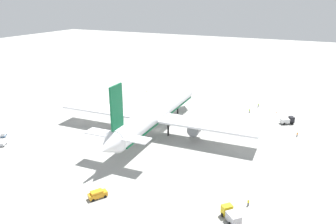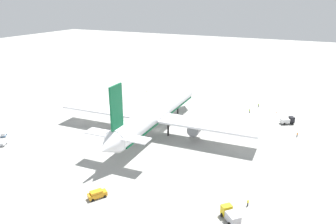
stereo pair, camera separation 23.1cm
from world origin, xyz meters
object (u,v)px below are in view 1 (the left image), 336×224
at_px(airliner, 156,113).
at_px(service_truck_0, 231,215).
at_px(service_truck_2, 287,120).
at_px(ground_worker_1, 258,105).
at_px(baggage_cart_1, 3,134).
at_px(traffic_cone_0, 119,100).
at_px(ground_worker_5, 249,111).
at_px(traffic_cone_1, 277,112).
at_px(service_van, 98,194).
at_px(baggage_cart_0, 3,144).
at_px(ground_worker_0, 248,203).
at_px(ground_worker_4, 297,134).
at_px(traffic_cone_2, 146,91).

relative_size(airliner, service_truck_0, 13.92).
bearing_deg(service_truck_2, ground_worker_1, 42.14).
xyz_separation_m(baggage_cart_1, traffic_cone_0, (53.06, -13.21, -0.52)).
height_order(service_truck_2, baggage_cart_1, service_truck_2).
height_order(ground_worker_5, traffic_cone_1, ground_worker_5).
height_order(service_van, baggage_cart_1, service_van).
distance_m(baggage_cart_0, traffic_cone_1, 105.82).
bearing_deg(airliner, ground_worker_0, -127.27).
distance_m(service_truck_0, ground_worker_4, 55.25).
bearing_deg(baggage_cart_0, baggage_cart_1, 49.81).
bearing_deg(traffic_cone_1, traffic_cone_0, 101.61).
height_order(ground_worker_5, traffic_cone_2, ground_worker_5).
bearing_deg(service_truck_2, traffic_cone_1, 25.72).
relative_size(service_truck_0, ground_worker_1, 3.08).
distance_m(ground_worker_4, traffic_cone_0, 80.56).
relative_size(ground_worker_4, traffic_cone_1, 2.95).
distance_m(baggage_cart_1, traffic_cone_0, 54.69).
xyz_separation_m(service_truck_0, service_truck_2, (66.10, -4.41, -0.03)).
xyz_separation_m(airliner, traffic_cone_1, (40.25, -36.60, -6.88)).
xyz_separation_m(service_van, baggage_cart_1, (15.99, 52.73, -0.24)).
bearing_deg(service_van, traffic_cone_0, 29.78).
height_order(service_van, ground_worker_4, service_van).
height_order(baggage_cart_1, ground_worker_4, ground_worker_4).
bearing_deg(traffic_cone_1, service_truck_2, -154.28).
relative_size(service_truck_0, ground_worker_5, 3.00).
bearing_deg(traffic_cone_0, traffic_cone_1, -78.39).
bearing_deg(traffic_cone_0, service_truck_2, -87.86).
xyz_separation_m(traffic_cone_1, traffic_cone_2, (4.71, 65.81, 0.00)).
distance_m(service_truck_0, baggage_cart_1, 84.91).
bearing_deg(baggage_cart_0, service_truck_2, -53.38).
relative_size(baggage_cart_0, ground_worker_0, 2.12).
bearing_deg(ground_worker_5, ground_worker_4, -130.96).
xyz_separation_m(ground_worker_1, ground_worker_4, (-27.12, -18.65, -0.06)).
relative_size(airliner, baggage_cart_0, 21.54).
distance_m(ground_worker_0, ground_worker_4, 48.09).
distance_m(baggage_cart_0, traffic_cone_0, 58.81).
bearing_deg(traffic_cone_2, baggage_cart_1, 166.49).
xyz_separation_m(airliner, ground_worker_0, (-30.50, -40.07, -6.34)).
distance_m(ground_worker_0, traffic_cone_2, 102.44).
height_order(ground_worker_4, traffic_cone_2, ground_worker_4).
xyz_separation_m(service_van, ground_worker_5, (78.13, -20.01, -0.13)).
height_order(ground_worker_1, traffic_cone_0, ground_worker_1).
height_order(service_truck_2, traffic_cone_1, service_truck_2).
bearing_deg(traffic_cone_1, ground_worker_1, 64.82).
xyz_separation_m(ground_worker_4, traffic_cone_1, (23.13, 10.15, -0.55)).
distance_m(airliner, traffic_cone_0, 42.76).
height_order(airliner, service_van, airliner).
bearing_deg(airliner, service_truck_2, -55.74).
relative_size(traffic_cone_0, traffic_cone_1, 1.00).
xyz_separation_m(service_truck_2, baggage_cart_0, (-61.22, 82.39, -0.64)).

